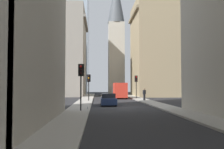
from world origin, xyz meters
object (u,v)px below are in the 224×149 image
at_px(sedan_navy, 108,100).
at_px(traffic_light_foreground, 81,76).
at_px(discarded_bottle, 88,108).
at_px(traffic_light_far_junction, 136,82).
at_px(pedestrian, 144,94).
at_px(delivery_truck, 120,90).
at_px(traffic_light_midblock, 89,81).

xyz_separation_m(sedan_navy, traffic_light_foreground, (-7.46, 2.77, 2.51)).
relative_size(sedan_navy, discarded_bottle, 15.93).
distance_m(traffic_light_far_junction, pedestrian, 6.33).
bearing_deg(traffic_light_foreground, delivery_truck, -13.11).
height_order(traffic_light_foreground, traffic_light_midblock, traffic_light_foreground).
height_order(traffic_light_foreground, discarded_bottle, traffic_light_foreground).
bearing_deg(pedestrian, traffic_light_midblock, 95.10).
height_order(sedan_navy, pedestrian, pedestrian).
height_order(sedan_navy, traffic_light_midblock, traffic_light_midblock).
distance_m(traffic_light_midblock, traffic_light_far_junction, 10.54).
bearing_deg(traffic_light_midblock, traffic_light_foreground, 179.20).
relative_size(sedan_navy, traffic_light_foreground, 1.04).
xyz_separation_m(traffic_light_foreground, traffic_light_midblock, (14.84, -0.21, -0.20)).
bearing_deg(delivery_truck, sedan_navy, 170.33).
xyz_separation_m(traffic_light_foreground, discarded_bottle, (1.33, -0.56, -2.93)).
distance_m(traffic_light_midblock, discarded_bottle, 13.79).
xyz_separation_m(delivery_truck, sedan_navy, (-16.43, 2.80, -0.80)).
height_order(traffic_light_midblock, traffic_light_far_junction, traffic_light_far_junction).
bearing_deg(pedestrian, delivery_truck, 19.94).
bearing_deg(pedestrian, discarded_bottle, 150.64).
distance_m(pedestrian, discarded_bottle, 16.38).
bearing_deg(traffic_light_midblock, traffic_light_far_junction, -50.10).
height_order(delivery_truck, traffic_light_midblock, traffic_light_midblock).
relative_size(sedan_navy, traffic_light_far_junction, 1.08).
bearing_deg(traffic_light_far_junction, sedan_navy, 158.64).
relative_size(traffic_light_foreground, pedestrian, 2.30).
height_order(delivery_truck, traffic_light_far_junction, traffic_light_far_junction).
bearing_deg(pedestrian, sedan_navy, 144.42).
bearing_deg(sedan_navy, pedestrian, -35.58).
bearing_deg(sedan_navy, traffic_light_foreground, 159.66).
bearing_deg(delivery_truck, traffic_light_far_junction, -129.95).
height_order(traffic_light_foreground, pedestrian, traffic_light_foreground).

